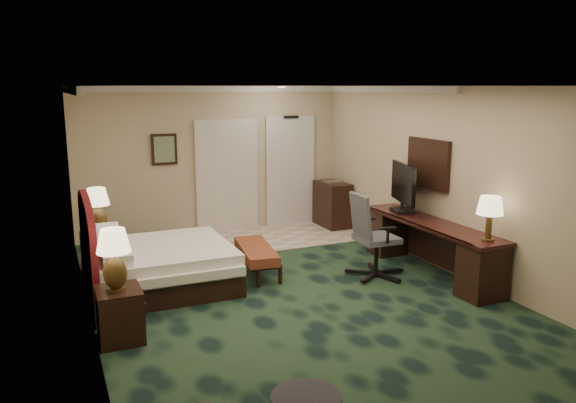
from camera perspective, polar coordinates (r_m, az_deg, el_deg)
name	(u,v)px	position (r m, az deg, el deg)	size (l,w,h in m)	color
floor	(296,298)	(7.40, 0.83, -9.75)	(5.00, 7.50, 0.00)	black
ceiling	(297,86)	(6.89, 0.90, 11.65)	(5.00, 7.50, 0.00)	white
wall_back	(213,160)	(10.51, -7.63, 4.16)	(5.00, 0.00, 2.70)	#C1AC96
wall_front	(534,297)	(4.04, 23.69, -8.89)	(5.00, 0.00, 2.70)	#C1AC96
wall_left	(85,214)	(6.43, -19.89, -1.18)	(0.00, 7.50, 2.70)	#C1AC96
wall_right	(456,183)	(8.35, 16.69, 1.85)	(0.00, 7.50, 2.70)	#C1AC96
crown_molding	(297,90)	(6.89, 0.90, 11.23)	(5.00, 7.50, 0.10)	silver
tile_patch	(276,236)	(10.27, -1.27, -3.57)	(3.20, 1.70, 0.01)	#C2A68E
headboard	(88,247)	(7.56, -19.62, -4.40)	(0.12, 2.00, 1.40)	#461018
entry_door	(290,172)	(11.04, 0.22, 3.05)	(1.02, 0.06, 2.18)	silver
closet_doors	(227,176)	(10.58, -6.22, 2.60)	(1.20, 0.06, 2.10)	beige
wall_art	(164,149)	(10.23, -12.47, 5.20)	(0.45, 0.06, 0.55)	#4A725D
wall_mirror	(428,164)	(8.76, 14.05, 3.75)	(0.05, 0.95, 0.75)	white
bed	(163,266)	(7.88, -12.57, -6.46)	(1.81, 1.68, 0.57)	silver
nightstand_near	(120,315)	(6.42, -16.72, -10.95)	(0.46, 0.53, 0.58)	black
nightstand_far	(99,253)	(8.71, -18.66, -4.99)	(0.48, 0.55, 0.60)	black
lamp_near	(114,260)	(6.19, -17.23, -5.68)	(0.35, 0.35, 0.67)	#33200E
lamp_far	(98,211)	(8.58, -18.77, -0.88)	(0.35, 0.35, 0.67)	#33200E
bed_bench	(256,260)	(8.23, -3.26, -5.98)	(0.43, 1.24, 0.42)	brown
desk	(429,248)	(8.47, 14.17, -4.58)	(0.58, 2.68, 0.77)	black
tv	(403,188)	(8.84, 11.60, 1.34)	(0.08, 0.98, 0.77)	black
desk_lamp	(489,218)	(7.51, 19.77, -1.62)	(0.33, 0.33, 0.58)	#33200E
desk_chair	(377,235)	(8.12, 9.02, -3.38)	(0.72, 0.67, 1.23)	#4E4E4E
minibar	(332,204)	(10.98, 4.52, -0.30)	(0.46, 0.83, 0.87)	black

